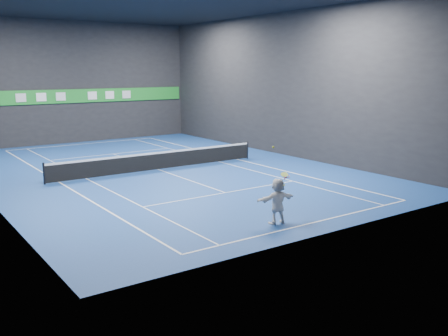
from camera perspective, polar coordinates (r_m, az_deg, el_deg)
ground at (r=27.87m, az=-7.45°, el=-0.20°), size 26.00×26.00×0.00m
ceiling at (r=27.55m, az=-7.95°, el=18.48°), size 26.00×26.00×0.00m
wall_back at (r=39.33m, az=-16.61°, el=9.35°), size 18.00×0.10×9.00m
wall_front at (r=16.92m, az=13.30°, el=7.61°), size 18.00×0.10×9.00m
wall_right at (r=32.49m, az=6.71°, el=9.44°), size 0.10×26.00×9.00m
baseline_near at (r=18.48m, az=10.10°, el=-6.18°), size 10.98×0.08×0.01m
baseline_far at (r=38.66m, az=-15.71°, el=2.68°), size 10.98×0.08×0.01m
sideline_doubles_left at (r=25.85m, az=-18.28°, el=-1.57°), size 0.08×23.78×0.01m
sideline_doubles_right at (r=30.75m, az=1.63°, el=0.97°), size 0.08×23.78×0.01m
sideline_singles_left at (r=26.26m, az=-15.41°, el=-1.21°), size 0.06×23.78×0.01m
sideline_singles_right at (r=29.95m, az=-0.48°, el=0.70°), size 0.06×23.78×0.01m
service_line_near at (r=22.53m, az=0.16°, el=-2.84°), size 8.23×0.06×0.01m
service_line_far at (r=33.58m, az=-12.55°, el=1.58°), size 8.23×0.06×0.01m
center_service_line at (r=27.87m, az=-7.45°, el=-0.19°), size 0.06×12.80×0.01m
player at (r=18.02m, az=6.14°, el=-3.77°), size 1.59×0.66×1.67m
tennis_ball at (r=17.38m, az=5.66°, el=2.39°), size 0.07×0.07×0.07m
tennis_net at (r=27.77m, az=-7.48°, el=0.89°), size 12.50×0.10×1.07m
sponsor_banner at (r=39.30m, az=-16.49°, el=7.90°), size 17.64×0.11×1.00m
tennis_racket at (r=18.11m, az=7.01°, el=-1.04°), size 0.45×0.41×0.65m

